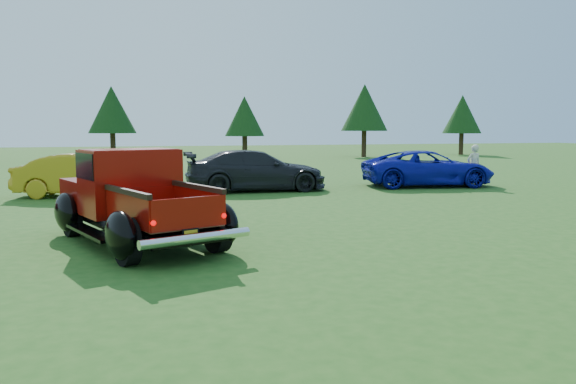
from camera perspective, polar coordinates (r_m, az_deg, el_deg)
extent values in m
plane|color=#214F16|center=(9.87, -2.70, -6.00)|extent=(120.00, 120.00, 0.00)
cylinder|color=#332114|center=(40.40, -17.35, 4.45)|extent=(0.36, 0.36, 1.80)
cone|color=black|center=(40.40, -17.47, 7.99)|extent=(3.20, 3.20, 3.20)
cylinder|color=#332114|center=(40.25, -4.41, 4.56)|extent=(0.36, 0.36, 1.58)
cone|color=black|center=(40.24, -4.44, 7.69)|extent=(2.82, 2.82, 2.82)
cylinder|color=#332114|center=(42.54, 7.72, 4.87)|extent=(0.36, 0.36, 1.94)
cone|color=black|center=(42.56, 7.78, 8.50)|extent=(3.46, 3.46, 3.46)
cylinder|color=#332114|center=(47.75, 17.18, 4.68)|extent=(0.36, 0.36, 1.73)
cone|color=black|center=(47.75, 17.27, 7.56)|extent=(3.07, 3.07, 3.07)
cylinder|color=black|center=(9.11, -16.07, -4.89)|extent=(0.47, 0.78, 0.75)
cylinder|color=black|center=(9.76, -7.24, -3.93)|extent=(0.47, 0.78, 0.75)
cylinder|color=black|center=(11.93, -21.13, -2.42)|extent=(0.47, 0.78, 0.75)
cylinder|color=black|center=(12.44, -14.03, -1.83)|extent=(0.47, 0.78, 0.75)
cube|color=black|center=(10.80, -14.99, -2.84)|extent=(2.76, 4.59, 0.19)
cube|color=maroon|center=(12.20, -17.72, -0.06)|extent=(1.98, 1.87, 0.58)
cube|color=silver|center=(12.88, -18.76, 0.19)|extent=(1.43, 0.57, 0.47)
cube|color=maroon|center=(11.02, -15.73, 1.01)|extent=(1.94, 1.59, 1.22)
cube|color=black|center=(11.00, -15.78, 2.71)|extent=(1.94, 1.52, 0.47)
cube|color=maroon|center=(10.98, -15.82, 4.03)|extent=(1.84, 1.48, 0.08)
cube|color=brown|center=(9.71, -12.47, -2.86)|extent=(1.84, 2.20, 0.05)
cube|color=maroon|center=(9.44, -16.02, -1.73)|extent=(0.69, 1.78, 0.49)
cube|color=maroon|center=(9.94, -9.17, -1.15)|extent=(0.69, 1.78, 0.49)
cube|color=maroon|center=(10.53, -14.58, -0.85)|extent=(1.21, 0.48, 0.49)
cube|color=maroon|center=(8.83, -10.02, -2.12)|extent=(1.21, 0.49, 0.49)
cube|color=black|center=(9.40, -16.07, 0.03)|extent=(0.73, 1.79, 0.08)
cube|color=black|center=(9.91, -9.20, 0.52)|extent=(0.73, 1.79, 0.08)
ellipsoid|color=black|center=(9.06, -16.65, -4.25)|extent=(0.75, 1.08, 0.83)
ellipsoid|color=black|center=(9.79, -6.77, -3.23)|extent=(0.75, 1.08, 0.83)
ellipsoid|color=black|center=(11.89, -21.59, -1.92)|extent=(0.75, 1.08, 0.83)
ellipsoid|color=black|center=(12.46, -13.65, -1.28)|extent=(0.75, 1.08, 0.83)
cube|color=black|center=(10.49, -19.42, -3.89)|extent=(0.96, 1.95, 0.06)
cube|color=black|center=(11.13, -10.61, -3.05)|extent=(0.96, 1.95, 0.06)
cylinder|color=silver|center=(8.69, -9.28, -4.64)|extent=(1.77, 0.77, 0.15)
cube|color=black|center=(8.85, -9.87, -4.14)|extent=(0.27, 0.11, 0.14)
cube|color=gold|center=(8.84, -9.84, -4.14)|extent=(0.21, 0.09, 0.09)
sphere|color=#CC0505|center=(8.57, -13.52, -3.10)|extent=(0.08, 0.08, 0.08)
sphere|color=#CC0505|center=(9.10, -6.54, -2.41)|extent=(0.08, 0.08, 0.08)
imported|color=#B78918|center=(18.70, -20.03, 1.60)|extent=(4.26, 2.20, 1.34)
imported|color=black|center=(19.23, -3.30, 2.19)|extent=(4.87, 2.13, 1.39)
imported|color=#0E129F|center=(21.37, 14.02, 2.34)|extent=(5.04, 2.91, 1.32)
imported|color=beige|center=(21.52, 18.34, 2.54)|extent=(0.59, 0.41, 1.55)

